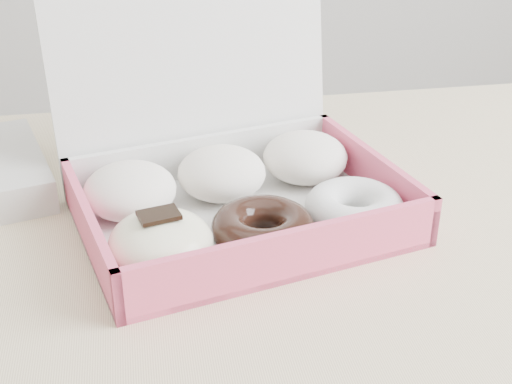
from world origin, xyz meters
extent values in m
cube|color=tan|center=(0.00, 0.00, 0.73)|extent=(1.20, 0.80, 0.04)
cube|color=silver|center=(-0.09, 0.05, 0.75)|extent=(0.36, 0.30, 0.01)
cube|color=#E34F70|center=(-0.07, -0.06, 0.78)|extent=(0.31, 0.08, 0.05)
cube|color=silver|center=(-0.12, 0.16, 0.78)|extent=(0.31, 0.08, 0.05)
cube|color=#E34F70|center=(-0.24, 0.01, 0.78)|extent=(0.06, 0.23, 0.05)
cube|color=#E34F70|center=(0.06, 0.08, 0.78)|extent=(0.06, 0.23, 0.05)
cube|color=silver|center=(-0.12, 0.18, 0.87)|extent=(0.32, 0.11, 0.23)
ellipsoid|color=white|center=(-0.20, 0.08, 0.78)|extent=(0.12, 0.12, 0.05)
ellipsoid|color=white|center=(-0.11, 0.10, 0.78)|extent=(0.12, 0.12, 0.05)
ellipsoid|color=white|center=(-0.01, 0.12, 0.78)|extent=(0.12, 0.12, 0.05)
ellipsoid|color=beige|center=(-0.18, -0.03, 0.78)|extent=(0.12, 0.12, 0.05)
cube|color=black|center=(-0.18, -0.03, 0.81)|extent=(0.04, 0.03, 0.00)
torus|color=black|center=(-0.08, -0.01, 0.77)|extent=(0.12, 0.12, 0.04)
torus|color=white|center=(0.02, 0.02, 0.77)|extent=(0.12, 0.12, 0.04)
camera|label=1|loc=(-0.19, -0.58, 1.13)|focal=50.00mm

